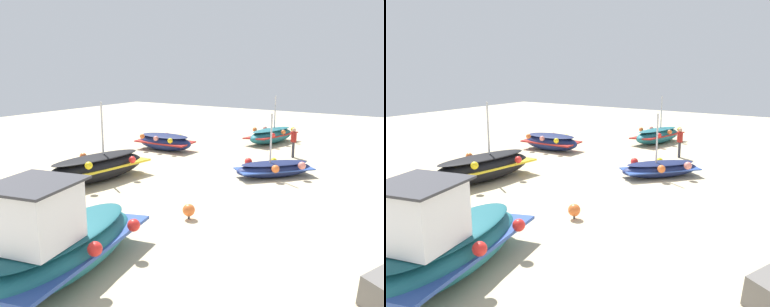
# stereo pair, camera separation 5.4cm
# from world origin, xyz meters

# --- Properties ---
(ground_plane) EXTENTS (58.80, 58.80, 0.00)m
(ground_plane) POSITION_xyz_m (0.00, 0.00, 0.00)
(ground_plane) COLOR beige
(fishing_boat_0) EXTENTS (5.66, 3.25, 2.65)m
(fishing_boat_0) POSITION_xyz_m (8.59, 0.84, 0.88)
(fishing_boat_0) COLOR #1E6670
(fishing_boat_0) RESTS_ON ground_plane
(fishing_boat_1) EXTENTS (5.29, 2.49, 3.57)m
(fishing_boat_1) POSITION_xyz_m (2.00, -4.70, 0.64)
(fishing_boat_1) COLOR black
(fishing_boat_1) RESTS_ON ground_plane
(fishing_boat_2) EXTENTS (4.47, 2.49, 3.18)m
(fishing_boat_2) POSITION_xyz_m (-10.79, -1.73, 0.54)
(fishing_boat_2) COLOR #1E6670
(fishing_boat_2) RESTS_ON ground_plane
(fishing_boat_3) EXTENTS (3.64, 3.42, 2.98)m
(fishing_boat_3) POSITION_xyz_m (-3.00, 1.69, 0.39)
(fishing_boat_3) COLOR navy
(fishing_boat_3) RESTS_ON ground_plane
(fishing_boat_4) EXTENTS (2.11, 3.70, 1.06)m
(fishing_boat_4) POSITION_xyz_m (-5.13, -6.28, 0.53)
(fishing_boat_4) COLOR navy
(fishing_boat_4) RESTS_ON ground_plane
(person_walking) EXTENTS (0.32, 0.32, 1.67)m
(person_walking) POSITION_xyz_m (-7.44, 0.99, 0.97)
(person_walking) COLOR #2D2D38
(person_walking) RESTS_ON ground_plane
(mooring_buoy_0) EXTENTS (0.43, 0.43, 0.53)m
(mooring_buoy_0) POSITION_xyz_m (3.69, 1.36, 0.32)
(mooring_buoy_0) COLOR #3F3F42
(mooring_buoy_0) RESTS_ON ground_plane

